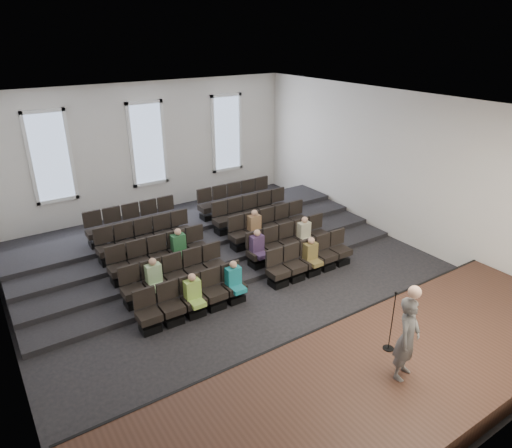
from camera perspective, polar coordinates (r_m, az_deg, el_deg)
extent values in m
plane|color=black|center=(13.28, -1.33, -7.42)|extent=(14.00, 14.00, 0.00)
cube|color=white|center=(11.55, -1.57, 14.45)|extent=(12.00, 14.00, 0.02)
cube|color=silver|center=(18.27, -13.41, 9.13)|extent=(12.00, 0.04, 5.00)
cube|color=silver|center=(7.88, 27.70, -12.78)|extent=(12.00, 0.04, 5.00)
cube|color=silver|center=(16.05, 17.19, 6.79)|extent=(0.04, 14.00, 5.00)
cube|color=#3E251A|center=(10.02, 15.32, -18.46)|extent=(11.80, 3.60, 0.50)
cube|color=black|center=(10.94, 8.29, -13.68)|extent=(11.80, 0.06, 0.52)
cube|color=black|center=(15.03, -6.09, -3.35)|extent=(11.80, 4.80, 0.15)
cube|color=black|center=(15.42, -7.01, -2.37)|extent=(11.80, 3.75, 0.30)
cube|color=black|center=(15.82, -7.89, -1.43)|extent=(11.80, 2.70, 0.45)
cube|color=black|center=(16.22, -8.73, -0.53)|extent=(11.80, 1.65, 0.60)
cube|color=black|center=(11.65, -13.10, -12.43)|extent=(0.47, 0.43, 0.20)
cube|color=black|center=(11.48, -13.24, -11.17)|extent=(0.55, 0.50, 0.19)
cube|color=black|center=(11.43, -13.82, -8.95)|extent=(0.55, 0.08, 0.50)
cube|color=black|center=(11.82, -10.35, -11.60)|extent=(0.47, 0.43, 0.20)
cube|color=black|center=(11.65, -10.46, -10.35)|extent=(0.55, 0.50, 0.19)
cube|color=black|center=(11.59, -11.03, -8.16)|extent=(0.55, 0.08, 0.50)
cube|color=black|center=(12.01, -7.69, -10.77)|extent=(0.47, 0.43, 0.20)
cube|color=black|center=(11.84, -7.77, -9.53)|extent=(0.55, 0.50, 0.19)
cube|color=black|center=(11.79, -8.34, -7.38)|extent=(0.55, 0.08, 0.50)
cube|color=black|center=(12.23, -5.14, -9.95)|extent=(0.47, 0.43, 0.20)
cube|color=black|center=(12.06, -5.19, -8.72)|extent=(0.55, 0.50, 0.19)
cube|color=black|center=(12.01, -5.75, -6.61)|extent=(0.55, 0.08, 0.50)
cube|color=black|center=(12.47, -2.69, -9.14)|extent=(0.47, 0.43, 0.20)
cube|color=black|center=(12.31, -2.72, -7.93)|extent=(0.55, 0.50, 0.19)
cube|color=black|center=(12.26, -3.27, -5.86)|extent=(0.55, 0.08, 0.50)
cube|color=black|center=(13.16, 2.77, -7.27)|extent=(0.47, 0.43, 0.20)
cube|color=black|center=(13.00, 2.79, -6.09)|extent=(0.55, 0.50, 0.19)
cube|color=black|center=(12.96, 2.28, -4.13)|extent=(0.55, 0.08, 0.50)
cube|color=black|center=(13.48, 4.84, -6.53)|extent=(0.47, 0.43, 0.20)
cube|color=black|center=(13.33, 4.89, -5.37)|extent=(0.55, 0.50, 0.19)
cube|color=black|center=(13.28, 4.39, -3.46)|extent=(0.55, 0.08, 0.50)
cube|color=black|center=(13.81, 6.81, -5.82)|extent=(0.47, 0.43, 0.20)
cube|color=black|center=(13.67, 6.87, -4.69)|extent=(0.55, 0.50, 0.19)
cube|color=black|center=(13.62, 6.39, -2.82)|extent=(0.55, 0.08, 0.50)
cube|color=black|center=(14.17, 8.68, -5.14)|extent=(0.47, 0.43, 0.20)
cube|color=black|center=(14.03, 8.76, -4.03)|extent=(0.55, 0.50, 0.19)
cube|color=black|center=(13.98, 8.29, -2.21)|extent=(0.55, 0.08, 0.50)
cube|color=black|center=(14.54, 10.45, -4.49)|extent=(0.47, 0.43, 0.20)
cube|color=black|center=(14.40, 10.54, -3.40)|extent=(0.55, 0.50, 0.19)
cube|color=black|center=(14.36, 10.09, -1.63)|extent=(0.55, 0.08, 0.50)
cube|color=black|center=(12.41, -14.95, -9.38)|extent=(0.47, 0.43, 0.20)
cube|color=black|center=(12.25, -15.10, -8.16)|extent=(0.55, 0.50, 0.19)
cube|color=black|center=(12.22, -15.63, -6.07)|extent=(0.55, 0.08, 0.50)
cube|color=black|center=(12.56, -12.36, -8.66)|extent=(0.47, 0.43, 0.20)
cube|color=black|center=(12.41, -12.48, -7.44)|extent=(0.55, 0.50, 0.19)
cube|color=black|center=(12.38, -13.01, -5.38)|extent=(0.55, 0.08, 0.50)
cube|color=black|center=(12.75, -9.85, -7.94)|extent=(0.47, 0.43, 0.20)
cube|color=black|center=(12.59, -9.94, -6.73)|extent=(0.55, 0.50, 0.19)
cube|color=black|center=(12.56, -10.47, -4.70)|extent=(0.55, 0.08, 0.50)
cube|color=black|center=(12.95, -7.42, -7.22)|extent=(0.47, 0.43, 0.20)
cube|color=black|center=(12.80, -7.49, -6.03)|extent=(0.55, 0.50, 0.19)
cube|color=black|center=(12.77, -8.01, -4.03)|extent=(0.55, 0.08, 0.50)
cube|color=black|center=(13.18, -5.08, -6.52)|extent=(0.47, 0.43, 0.20)
cube|color=black|center=(13.03, -5.12, -5.34)|extent=(0.55, 0.50, 0.19)
cube|color=black|center=(13.01, -5.64, -3.38)|extent=(0.55, 0.08, 0.50)
cube|color=black|center=(13.83, 0.21, -4.89)|extent=(0.47, 0.43, 0.20)
cube|color=black|center=(13.69, 0.21, -3.75)|extent=(0.55, 0.50, 0.19)
cube|color=black|center=(13.66, -0.28, -1.88)|extent=(0.55, 0.08, 0.50)
cube|color=black|center=(14.14, 2.24, -4.25)|extent=(0.47, 0.43, 0.20)
cube|color=black|center=(13.99, 2.25, -3.13)|extent=(0.55, 0.50, 0.19)
cube|color=black|center=(13.97, 1.78, -1.30)|extent=(0.55, 0.08, 0.50)
cube|color=black|center=(14.46, 4.17, -3.63)|extent=(0.47, 0.43, 0.20)
cube|color=black|center=(14.32, 4.21, -2.53)|extent=(0.55, 0.50, 0.19)
cube|color=black|center=(14.30, 3.75, -0.74)|extent=(0.55, 0.08, 0.50)
cube|color=black|center=(14.80, 6.02, -3.04)|extent=(0.47, 0.43, 0.20)
cube|color=black|center=(14.66, 6.07, -1.95)|extent=(0.55, 0.50, 0.19)
cube|color=black|center=(14.64, 5.62, -0.21)|extent=(0.55, 0.08, 0.50)
cube|color=black|center=(15.15, 7.78, -2.47)|extent=(0.47, 0.43, 0.20)
cube|color=black|center=(15.02, 7.85, -1.41)|extent=(0.55, 0.50, 0.19)
cube|color=black|center=(15.00, 7.41, 0.30)|extent=(0.55, 0.08, 0.50)
cube|color=black|center=(13.21, -16.56, -6.69)|extent=(0.47, 0.42, 0.20)
cube|color=black|center=(13.06, -16.72, -5.51)|extent=(0.55, 0.50, 0.19)
cube|color=black|center=(13.06, -17.21, -3.55)|extent=(0.55, 0.08, 0.50)
cube|color=black|center=(13.35, -14.12, -6.05)|extent=(0.47, 0.42, 0.20)
cube|color=black|center=(13.21, -14.25, -4.88)|extent=(0.55, 0.50, 0.19)
cube|color=black|center=(13.20, -14.74, -2.94)|extent=(0.55, 0.08, 0.50)
cube|color=black|center=(13.52, -11.74, -5.41)|extent=(0.47, 0.42, 0.20)
cube|color=black|center=(13.38, -11.85, -4.25)|extent=(0.55, 0.50, 0.19)
cube|color=black|center=(13.38, -12.34, -2.34)|extent=(0.55, 0.08, 0.50)
cube|color=black|center=(13.72, -9.43, -4.78)|extent=(0.47, 0.42, 0.20)
cube|color=black|center=(13.58, -9.51, -3.63)|extent=(0.55, 0.50, 0.19)
cube|color=black|center=(13.57, -10.00, -1.75)|extent=(0.55, 0.08, 0.50)
cube|color=black|center=(13.94, -7.19, -4.17)|extent=(0.47, 0.42, 0.20)
cube|color=black|center=(13.80, -7.25, -3.02)|extent=(0.55, 0.50, 0.19)
cube|color=black|center=(13.79, -7.73, -1.17)|extent=(0.55, 0.08, 0.50)
cube|color=black|center=(14.55, -2.09, -2.74)|extent=(0.47, 0.42, 0.20)
cube|color=black|center=(14.42, -2.11, -1.63)|extent=(0.55, 0.50, 0.19)
cube|color=black|center=(14.41, -2.57, 0.14)|extent=(0.55, 0.08, 0.50)
cube|color=black|center=(14.84, -0.12, -2.17)|extent=(0.47, 0.42, 0.20)
cube|color=black|center=(14.71, -0.12, -1.08)|extent=(0.55, 0.50, 0.19)
cube|color=black|center=(14.71, -0.57, 0.65)|extent=(0.55, 0.08, 0.50)
cube|color=black|center=(15.15, 1.78, -1.63)|extent=(0.47, 0.42, 0.20)
cube|color=black|center=(15.02, 1.79, -0.56)|extent=(0.55, 0.50, 0.19)
cube|color=black|center=(15.02, 1.35, 1.14)|extent=(0.55, 0.08, 0.50)
cube|color=black|center=(15.47, 3.59, -1.11)|extent=(0.47, 0.42, 0.20)
cube|color=black|center=(15.35, 3.62, -0.06)|extent=(0.55, 0.50, 0.19)
cube|color=black|center=(15.34, 3.19, 1.61)|extent=(0.55, 0.08, 0.50)
cube|color=black|center=(15.81, 5.33, -0.61)|extent=(0.47, 0.42, 0.20)
cube|color=black|center=(15.69, 5.38, 0.43)|extent=(0.55, 0.50, 0.19)
cube|color=black|center=(15.69, 4.95, 2.05)|extent=(0.55, 0.08, 0.50)
cube|color=black|center=(14.04, -17.97, -4.30)|extent=(0.47, 0.42, 0.20)
cube|color=black|center=(13.90, -18.13, -3.17)|extent=(0.55, 0.50, 0.19)
cube|color=black|center=(13.92, -18.59, -1.33)|extent=(0.55, 0.08, 0.50)
cube|color=black|center=(14.18, -15.66, -3.73)|extent=(0.47, 0.42, 0.20)
cube|color=black|center=(14.04, -15.80, -2.60)|extent=(0.55, 0.50, 0.19)
cube|color=black|center=(14.06, -16.26, -0.78)|extent=(0.55, 0.08, 0.50)
cube|color=black|center=(14.34, -13.41, -3.16)|extent=(0.47, 0.42, 0.20)
cube|color=black|center=(14.20, -13.52, -2.04)|extent=(0.55, 0.50, 0.19)
cube|color=black|center=(14.22, -13.98, -0.24)|extent=(0.55, 0.08, 0.50)
cube|color=black|center=(14.52, -11.21, -2.60)|extent=(0.47, 0.42, 0.20)
cube|color=black|center=(14.39, -11.30, -1.49)|extent=(0.55, 0.50, 0.19)
cube|color=black|center=(14.41, -11.76, 0.28)|extent=(0.55, 0.08, 0.50)
cube|color=black|center=(14.73, -9.07, -2.05)|extent=(0.47, 0.42, 0.20)
cube|color=black|center=(14.60, -9.14, -0.95)|extent=(0.55, 0.50, 0.19)
cube|color=black|center=(14.61, -9.59, 0.80)|extent=(0.55, 0.08, 0.50)
cube|color=black|center=(15.31, -4.16, -0.78)|extent=(0.47, 0.42, 0.20)
cube|color=black|center=(15.19, -4.19, 0.28)|extent=(0.55, 0.50, 0.19)
cube|color=black|center=(15.20, -4.63, 1.96)|extent=(0.55, 0.08, 0.50)
cube|color=black|center=(15.59, -2.25, -0.29)|extent=(0.47, 0.42, 0.20)
cube|color=black|center=(15.46, -2.26, 0.77)|extent=(0.55, 0.50, 0.19)
cube|color=black|center=(15.48, -2.69, 2.42)|extent=(0.55, 0.08, 0.50)
cube|color=black|center=(15.88, -0.40, 0.19)|extent=(0.47, 0.42, 0.20)
cube|color=black|center=(15.76, -0.40, 1.23)|extent=(0.55, 0.50, 0.19)
cube|color=black|center=(15.77, -0.82, 2.85)|extent=(0.55, 0.08, 0.50)
cube|color=black|center=(16.19, 1.38, 0.66)|extent=(0.47, 0.42, 0.20)
cube|color=black|center=(16.07, 1.39, 1.68)|extent=(0.55, 0.50, 0.19)
cube|color=black|center=(16.09, 0.98, 3.26)|extent=(0.55, 0.08, 0.50)
cube|color=black|center=(16.51, 3.09, 1.10)|extent=(0.47, 0.42, 0.20)
cube|color=black|center=(16.40, 3.11, 2.10)|extent=(0.55, 0.50, 0.19)
cube|color=black|center=(16.41, 2.71, 3.66)|extent=(0.55, 0.08, 0.50)
cube|color=black|center=(14.90, -19.21, -2.19)|extent=(0.47, 0.42, 0.20)
cube|color=black|center=(14.78, -19.37, -1.10)|extent=(0.55, 0.50, 0.19)
cube|color=black|center=(14.81, -19.80, 0.63)|extent=(0.55, 0.08, 0.50)
cube|color=black|center=(15.03, -17.03, -1.67)|extent=(0.47, 0.42, 0.20)
cube|color=black|center=(14.91, -17.17, -0.59)|extent=(0.55, 0.50, 0.19)
cube|color=black|center=(14.94, -17.60, 1.13)|extent=(0.55, 0.08, 0.50)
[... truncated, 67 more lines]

